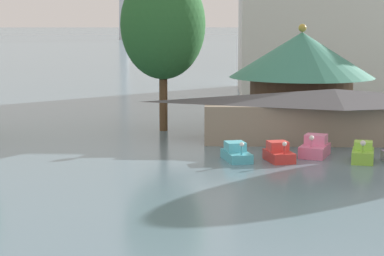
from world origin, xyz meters
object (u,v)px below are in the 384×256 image
Objects in this scene: shoreline_tree_mid at (163,25)px; background_building_block at (364,23)px; pedal_boat_cyan at (236,153)px; pedal_boat_pink at (315,148)px; green_roof_pavilion at (301,72)px; boathouse at (334,114)px; pedal_boat_red at (279,153)px; pedal_boat_lime at (363,154)px.

shoreline_tree_mid is 0.42× the size of background_building_block.
pedal_boat_pink reaches higher than pedal_boat_cyan.
boathouse is at bearing -76.55° from green_roof_pavilion.
boathouse is at bearing 133.83° from pedal_boat_red.
pedal_boat_pink is 0.15× the size of boathouse.
pedal_boat_red is 0.09× the size of background_building_block.
pedal_boat_red is at bearing -76.80° from pedal_boat_lime.
boathouse reaches higher than pedal_boat_red.
background_building_block is (8.64, 44.05, 8.34)m from pedal_boat_lime.
green_roof_pavilion is at bearing -162.44° from pedal_boat_pink.
pedal_boat_cyan is at bearing -133.50° from boathouse.
pedal_boat_pink is at bearing -109.27° from boathouse.
background_building_block is (11.56, 42.31, 8.30)m from pedal_boat_pink.
pedal_boat_red is at bearing -55.29° from shoreline_tree_mid.
boathouse is 37.70m from background_building_block.
pedal_boat_red is 0.13× the size of boathouse.
green_roof_pavilion reaches higher than pedal_boat_lime.
background_building_block is at bearing 54.04° from shoreline_tree_mid.
background_building_block is at bearing 146.63° from pedal_boat_red.
pedal_boat_cyan is at bearing -64.61° from shoreline_tree_mid.
pedal_boat_pink is at bearing 91.83° from pedal_boat_cyan.
pedal_boat_pink is (2.62, 1.79, 0.07)m from pedal_boat_red.
shoreline_tree_mid reaches higher than pedal_boat_red.
background_building_block reaches higher than green_roof_pavilion.
pedal_boat_cyan is 1.00× the size of pedal_boat_pink.
pedal_boat_lime reaches higher than pedal_boat_red.
pedal_boat_pink is at bearing 108.90° from pedal_boat_red.
pedal_boat_lime is 45.66m from background_building_block.
boathouse is (-0.67, 8.16, 1.56)m from pedal_boat_lime.
pedal_boat_lime is 0.23× the size of green_roof_pavilion.
green_roof_pavilion is at bearing 153.04° from pedal_boat_red.
pedal_boat_red is 5.53m from pedal_boat_lime.
shoreline_tree_mid reaches higher than pedal_boat_lime.
green_roof_pavilion is (5.93, 15.33, 4.34)m from pedal_boat_cyan.
pedal_boat_cyan is at bearing -53.31° from pedal_boat_pink.
shoreline_tree_mid is (-5.90, 12.43, 8.39)m from pedal_boat_cyan.
pedal_boat_red is 3.17m from pedal_boat_pink.
pedal_boat_lime is 20.70m from shoreline_tree_mid.
pedal_boat_lime is at bearing -85.28° from boathouse.
pedal_boat_red is at bearing -107.82° from background_building_block.
pedal_boat_lime is at bearing 74.25° from pedal_boat_cyan.
shoreline_tree_mid is (-11.83, -2.90, 4.05)m from green_roof_pavilion.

